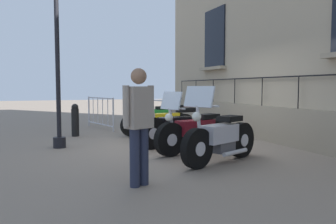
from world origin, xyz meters
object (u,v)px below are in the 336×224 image
(motorcycle_silver, at_px, (220,139))
(bollard, at_px, (75,120))
(motorcycle_green, at_px, (155,120))
(crowd_barrier, at_px, (100,112))
(motorcycle_maroon, at_px, (196,132))
(motorcycle_yellow, at_px, (165,123))
(pedestrian_standing, at_px, (139,120))
(motorcycle_black, at_px, (177,128))

(motorcycle_silver, bearing_deg, bollard, -64.36)
(motorcycle_green, bearing_deg, bollard, -15.09)
(motorcycle_green, xyz_separation_m, bollard, (2.16, -0.58, 0.04))
(crowd_barrier, bearing_deg, bollard, 57.05)
(motorcycle_maroon, relative_size, crowd_barrier, 1.10)
(motorcycle_yellow, height_order, crowd_barrier, motorcycle_yellow)
(motorcycle_green, xyz_separation_m, pedestrian_standing, (1.83, 4.64, 0.50))
(motorcycle_green, relative_size, motorcycle_maroon, 1.00)
(pedestrian_standing, bearing_deg, motorcycle_black, -122.19)
(motorcycle_black, height_order, motorcycle_silver, motorcycle_silver)
(motorcycle_black, bearing_deg, motorcycle_green, -93.45)
(bollard, bearing_deg, pedestrian_standing, 93.64)
(motorcycle_maroon, bearing_deg, crowd_barrier, -76.15)
(motorcycle_black, relative_size, crowd_barrier, 1.09)
(bollard, bearing_deg, motorcycle_green, 164.91)
(bollard, xyz_separation_m, pedestrian_standing, (-0.33, 5.22, 0.46))
(motorcycle_silver, height_order, crowd_barrier, motorcycle_silver)
(motorcycle_maroon, xyz_separation_m, bollard, (2.14, -3.33, 0.03))
(motorcycle_silver, distance_m, crowd_barrier, 5.97)
(motorcycle_green, height_order, motorcycle_maroon, motorcycle_maroon)
(motorcycle_yellow, bearing_deg, motorcycle_green, -92.75)
(motorcycle_silver, bearing_deg, motorcycle_green, -90.87)
(motorcycle_green, relative_size, crowd_barrier, 1.10)
(motorcycle_yellow, relative_size, crowd_barrier, 0.97)
(motorcycle_green, distance_m, pedestrian_standing, 5.01)
(motorcycle_black, relative_size, motorcycle_silver, 1.10)
(motorcycle_maroon, bearing_deg, motorcycle_silver, 88.03)
(motorcycle_black, distance_m, pedestrian_standing, 3.26)
(motorcycle_green, height_order, motorcycle_black, motorcycle_black)
(crowd_barrier, height_order, pedestrian_standing, pedestrian_standing)
(motorcycle_yellow, bearing_deg, crowd_barrier, -68.90)
(crowd_barrier, bearing_deg, motorcycle_maroon, 103.85)
(motorcycle_green, distance_m, bollard, 2.24)
(motorcycle_black, bearing_deg, motorcycle_yellow, -94.15)
(crowd_barrier, bearing_deg, motorcycle_silver, 101.09)
(bollard, relative_size, pedestrian_standing, 0.56)
(motorcycle_yellow, height_order, bollard, motorcycle_yellow)
(motorcycle_black, xyz_separation_m, motorcycle_maroon, (-0.09, 0.83, 0.00))
(motorcycle_silver, relative_size, pedestrian_standing, 1.17)
(pedestrian_standing, bearing_deg, motorcycle_green, -111.53)
(motorcycle_silver, bearing_deg, motorcycle_maroon, -91.97)
(motorcycle_green, bearing_deg, motorcycle_maroon, 89.55)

